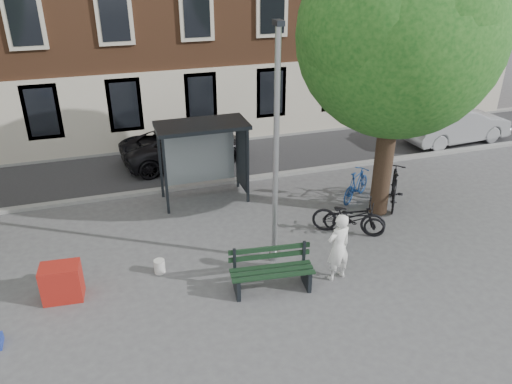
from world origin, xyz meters
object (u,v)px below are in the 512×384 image
at_px(painter, 338,247).
at_px(bench, 272,272).
at_px(bus_shelter, 214,142).
at_px(notice_sign, 382,160).
at_px(lamppost, 276,163).
at_px(car_dark, 185,146).
at_px(bike_b, 356,185).
at_px(bike_d, 394,187).
at_px(red_stand, 62,282).
at_px(bike_c, 349,216).
at_px(bike_a, 354,219).
at_px(car_silver, 456,124).

height_order(painter, bench, painter).
xyz_separation_m(bus_shelter, painter, (1.81, -5.39, -1.01)).
bearing_deg(notice_sign, lamppost, -160.30).
bearing_deg(car_dark, bike_b, -143.39).
xyz_separation_m(bike_d, red_stand, (-10.00, -1.84, -0.18)).
bearing_deg(bike_c, notice_sign, -20.82).
bearing_deg(painter, notice_sign, -145.11).
relative_size(bus_shelter, notice_sign, 1.41).
relative_size(lamppost, bus_shelter, 2.14).
bearing_deg(bench, red_stand, 173.19).
distance_m(bench, bike_a, 3.58).
relative_size(bike_c, car_dark, 0.44).
distance_m(lamppost, bike_b, 5.03).
bearing_deg(bike_d, bike_b, -4.50).
xyz_separation_m(bench, car_dark, (-0.52, 8.54, 0.19)).
height_order(bus_shelter, bike_c, bus_shelter).
height_order(bike_b, notice_sign, notice_sign).
height_order(bench, notice_sign, notice_sign).
bearing_deg(notice_sign, bus_shelter, 151.77).
relative_size(bike_d, car_dark, 0.43).
distance_m(lamppost, bike_a, 3.56).
bearing_deg(red_stand, notice_sign, 12.51).
xyz_separation_m(bike_d, car_dark, (-5.71, 5.56, 0.04)).
bearing_deg(bike_d, car_silver, -110.84).
relative_size(bike_d, car_silver, 0.44).
bearing_deg(car_silver, lamppost, 116.04).
distance_m(lamppost, notice_sign, 4.98).
bearing_deg(bus_shelter, lamppost, -81.57).
bearing_deg(lamppost, bike_d, 20.89).
xyz_separation_m(bus_shelter, notice_sign, (4.94, -2.02, -0.43)).
distance_m(bike_b, red_stand, 9.39).
relative_size(bike_c, car_silver, 0.44).
height_order(lamppost, car_silver, lamppost).
relative_size(bike_d, red_stand, 2.31).
xyz_separation_m(bike_b, red_stand, (-9.04, -2.55, -0.07)).
height_order(car_dark, notice_sign, notice_sign).
height_order(lamppost, bench, lamppost).
xyz_separation_m(lamppost, bike_b, (3.73, 2.50, -2.26)).
height_order(bus_shelter, car_silver, bus_shelter).
height_order(lamppost, bus_shelter, lamppost).
xyz_separation_m(bike_c, notice_sign, (1.83, 1.47, 0.93)).
height_order(lamppost, bike_d, lamppost).
distance_m(bike_d, car_silver, 7.06).
bearing_deg(red_stand, bike_d, 10.43).
height_order(bus_shelter, painter, bus_shelter).
height_order(bench, car_dark, car_dark).
bearing_deg(lamppost, red_stand, -179.47).
bearing_deg(painter, bus_shelter, -83.72).
bearing_deg(bike_c, lamppost, 134.48).
height_order(lamppost, bike_c, lamppost).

